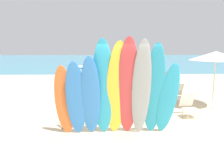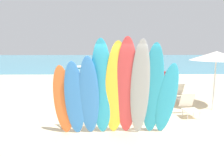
% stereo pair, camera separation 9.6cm
% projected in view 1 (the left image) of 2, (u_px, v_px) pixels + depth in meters
% --- Properties ---
extents(ground, '(60.00, 60.00, 0.00)m').
position_uv_depth(ground, '(108.00, 72.00, 20.07)').
color(ground, beige).
extents(ocean_water, '(60.00, 40.00, 0.02)m').
position_uv_depth(ocean_water, '(107.00, 60.00, 37.90)').
color(ocean_water, teal).
rests_on(ocean_water, ground).
extents(surfboard_rack, '(3.16, 0.07, 0.68)m').
position_uv_depth(surfboard_rack, '(114.00, 111.00, 6.16)').
color(surfboard_rack, brown).
rests_on(surfboard_rack, ground).
extents(surfboard_orange_0, '(0.50, 0.67, 2.01)m').
position_uv_depth(surfboard_orange_0, '(64.00, 101.00, 5.50)').
color(surfboard_orange_0, orange).
rests_on(surfboard_orange_0, ground).
extents(surfboard_blue_1, '(0.53, 0.82, 2.12)m').
position_uv_depth(surfboard_blue_1, '(76.00, 100.00, 5.40)').
color(surfboard_blue_1, '#337AD1').
rests_on(surfboard_blue_1, ground).
extents(surfboard_blue_2, '(0.53, 0.92, 2.25)m').
position_uv_depth(surfboard_blue_2, '(90.00, 98.00, 5.38)').
color(surfboard_blue_2, '#337AD1').
rests_on(surfboard_blue_2, ground).
extents(surfboard_teal_3, '(0.57, 0.90, 2.65)m').
position_uv_depth(surfboard_teal_3, '(103.00, 90.00, 5.37)').
color(surfboard_teal_3, '#289EC6').
rests_on(surfboard_teal_3, ground).
extents(surfboard_yellow_4, '(0.66, 0.98, 2.60)m').
position_uv_depth(surfboard_yellow_4, '(117.00, 91.00, 5.40)').
color(surfboard_yellow_4, yellow).
rests_on(surfboard_yellow_4, ground).
extents(surfboard_red_5, '(0.62, 1.06, 2.69)m').
position_uv_depth(surfboard_red_5, '(128.00, 89.00, 5.36)').
color(surfboard_red_5, '#D13D42').
rests_on(surfboard_red_5, ground).
extents(surfboard_grey_6, '(0.54, 1.03, 2.64)m').
position_uv_depth(surfboard_grey_6, '(141.00, 91.00, 5.32)').
color(surfboard_grey_6, '#999EA3').
rests_on(surfboard_grey_6, ground).
extents(surfboard_teal_7, '(0.62, 1.05, 2.55)m').
position_uv_depth(surfboard_teal_7, '(154.00, 92.00, 5.38)').
color(surfboard_teal_7, '#289EC6').
rests_on(surfboard_teal_7, ground).
extents(surfboard_teal_8, '(0.60, 0.89, 2.07)m').
position_uv_depth(surfboard_teal_8, '(168.00, 100.00, 5.51)').
color(surfboard_teal_8, '#289EC6').
rests_on(surfboard_teal_8, ground).
extents(beachgoer_photographing, '(0.48, 0.47, 1.67)m').
position_uv_depth(beachgoer_photographing, '(139.00, 71.00, 12.74)').
color(beachgoer_photographing, tan).
rests_on(beachgoer_photographing, ground).
extents(beachgoer_near_rack, '(0.44, 0.62, 1.69)m').
position_uv_depth(beachgoer_near_rack, '(118.00, 77.00, 9.90)').
color(beachgoer_near_rack, '#9E704C').
rests_on(beachgoer_near_rack, ground).
extents(beachgoer_strolling, '(0.51, 0.35, 1.51)m').
position_uv_depth(beachgoer_strolling, '(160.00, 80.00, 9.69)').
color(beachgoer_strolling, brown).
rests_on(beachgoer_strolling, ground).
extents(beach_chair_red, '(0.57, 0.71, 0.83)m').
position_uv_depth(beach_chair_red, '(189.00, 104.00, 7.26)').
color(beach_chair_red, '#B7B7BC').
rests_on(beach_chair_red, ground).
extents(beach_chair_blue, '(0.61, 0.74, 0.83)m').
position_uv_depth(beach_chair_blue, '(179.00, 93.00, 8.95)').
color(beach_chair_blue, '#B7B7BC').
rests_on(beach_chair_blue, ground).
extents(beach_umbrella, '(1.94, 1.94, 2.26)m').
position_uv_depth(beach_umbrella, '(216.00, 56.00, 7.80)').
color(beach_umbrella, silver).
rests_on(beach_umbrella, ground).
extents(distant_boat, '(4.78, 1.79, 0.38)m').
position_uv_depth(distant_boat, '(90.00, 67.00, 23.29)').
color(distant_boat, silver).
rests_on(distant_boat, ground).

